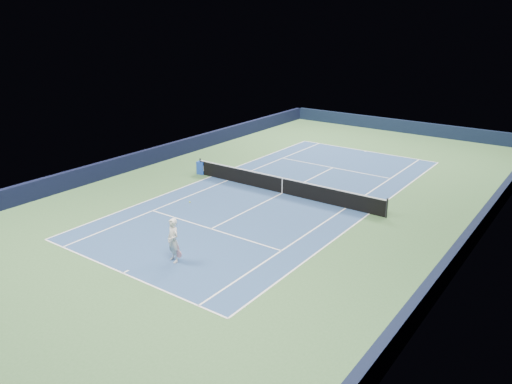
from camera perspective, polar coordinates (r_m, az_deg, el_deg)
The scene contains 19 objects.
ground at distance 29.37m, azimuth 3.01°, elevation -0.14°, with size 40.00×40.00×0.00m, color #385D33.
wall_far at distance 46.56m, azimuth 16.54°, elevation 7.20°, with size 22.00×0.35×1.10m, color black.
wall_right at distance 25.42m, azimuth 24.00°, elevation -3.79°, with size 0.35×40.00×1.10m, color black.
wall_left at distance 35.94m, azimuth -11.64°, elevation 4.10°, with size 0.35×40.00×1.10m, color black.
court_surface at distance 29.37m, azimuth 3.01°, elevation -0.14°, with size 10.97×23.77×0.01m, color navy.
baseline_far at distance 39.46m, azimuth 12.48°, elevation 4.60°, with size 10.97×0.08×0.00m, color white.
baseline_near at distance 21.22m, azimuth -14.98°, elevation -8.94°, with size 10.97×0.08×0.00m, color white.
sideline_doubles_right at distance 27.00m, azimuth 12.83°, elevation -2.43°, with size 0.08×23.77×0.00m, color white.
sideline_doubles_left at distance 32.50m, azimuth -5.13°, elevation 1.78°, with size 0.08×23.77×0.00m, color white.
sideline_singles_right at distance 27.50m, azimuth 10.22°, elevation -1.82°, with size 0.08×23.77×0.00m, color white.
sideline_singles_left at distance 31.65m, azimuth -3.25°, elevation 1.34°, with size 0.08×23.77×0.00m, color white.
service_line_far at distance 34.66m, azimuth 8.79°, elevation 2.77°, with size 8.23×0.08×0.00m, color white.
service_line_near at distance 24.60m, azimuth -5.16°, elevation -4.21°, with size 8.23×0.08×0.00m, color white.
center_service_line at distance 29.36m, azimuth 3.01°, elevation -0.13°, with size 0.08×12.80×0.00m, color white.
center_mark_far at distance 39.32m, azimuth 12.39°, elevation 4.56°, with size 0.08×0.30×0.00m, color white.
center_mark_near at distance 21.30m, azimuth -14.66°, elevation -8.80°, with size 0.08×0.30×0.00m, color white.
tennis_net at distance 29.20m, azimuth 3.03°, elevation 0.79°, with size 12.90×0.10×1.07m.
sponsor_cube at distance 33.03m, azimuth -6.23°, elevation 2.79°, with size 0.61×0.55×0.85m.
tennis_player at distance 21.30m, azimuth -9.43°, elevation -5.49°, with size 0.90×1.36×2.44m.
Camera 1 is at (14.91, -23.28, 9.91)m, focal length 35.00 mm.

